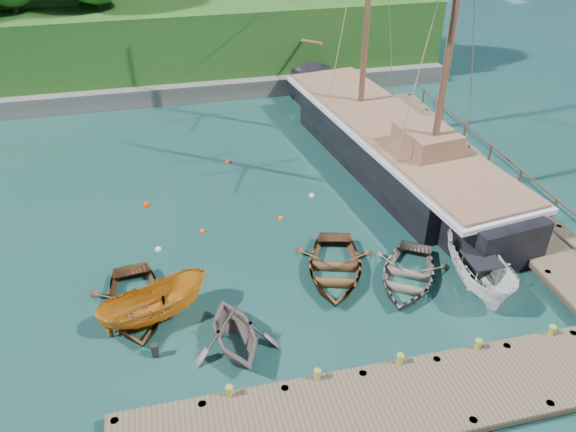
% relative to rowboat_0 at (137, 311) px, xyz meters
% --- Properties ---
extents(ground, '(160.00, 160.00, 0.00)m').
position_rel_rowboat_0_xyz_m(ground, '(7.03, -0.42, 0.00)').
color(ground, '#153733').
rests_on(ground, ground).
extents(dock_near, '(20.00, 3.20, 1.10)m').
position_rel_rowboat_0_xyz_m(dock_near, '(9.03, -6.92, 0.43)').
color(dock_near, brown).
rests_on(dock_near, ground).
extents(dock_east, '(3.20, 24.00, 1.10)m').
position_rel_rowboat_0_xyz_m(dock_east, '(18.53, 6.58, 0.43)').
color(dock_east, brown).
rests_on(dock_east, ground).
extents(bollard_0, '(0.26, 0.26, 0.45)m').
position_rel_rowboat_0_xyz_m(bollard_0, '(3.03, -5.52, 0.00)').
color(bollard_0, olive).
rests_on(bollard_0, ground).
extents(bollard_1, '(0.26, 0.26, 0.45)m').
position_rel_rowboat_0_xyz_m(bollard_1, '(6.03, -5.52, 0.00)').
color(bollard_1, olive).
rests_on(bollard_1, ground).
extents(bollard_2, '(0.26, 0.26, 0.45)m').
position_rel_rowboat_0_xyz_m(bollard_2, '(9.03, -5.52, 0.00)').
color(bollard_2, olive).
rests_on(bollard_2, ground).
extents(bollard_3, '(0.26, 0.26, 0.45)m').
position_rel_rowboat_0_xyz_m(bollard_3, '(12.03, -5.52, 0.00)').
color(bollard_3, olive).
rests_on(bollard_3, ground).
extents(bollard_4, '(0.26, 0.26, 0.45)m').
position_rel_rowboat_0_xyz_m(bollard_4, '(15.03, -5.52, 0.00)').
color(bollard_4, olive).
rests_on(bollard_4, ground).
extents(rowboat_0, '(3.98, 5.27, 1.03)m').
position_rel_rowboat_0_xyz_m(rowboat_0, '(0.00, 0.00, 0.00)').
color(rowboat_0, '#4D3118').
rests_on(rowboat_0, ground).
extents(rowboat_1, '(3.72, 4.16, 1.98)m').
position_rel_rowboat_0_xyz_m(rowboat_1, '(3.61, -2.91, 0.00)').
color(rowboat_1, '#6F635B').
rests_on(rowboat_1, ground).
extents(rowboat_2, '(4.88, 5.84, 1.04)m').
position_rel_rowboat_0_xyz_m(rowboat_2, '(8.49, 0.39, 0.00)').
color(rowboat_2, brown).
rests_on(rowboat_2, ground).
extents(rowboat_3, '(5.33, 5.74, 0.97)m').
position_rel_rowboat_0_xyz_m(rowboat_3, '(11.40, -0.78, 0.00)').
color(rowboat_3, '#6A6057').
rests_on(rowboat_3, ground).
extents(motorboat_orange, '(4.78, 3.00, 1.73)m').
position_rel_rowboat_0_xyz_m(motorboat_orange, '(0.77, -0.63, 0.00)').
color(motorboat_orange, orange).
rests_on(motorboat_orange, ground).
extents(cabin_boat_white, '(2.70, 5.45, 2.02)m').
position_rel_rowboat_0_xyz_m(cabin_boat_white, '(14.24, -1.66, 0.00)').
color(cabin_boat_white, white).
rests_on(cabin_boat_white, ground).
extents(schooner, '(7.74, 27.66, 20.34)m').
position_rel_rowboat_0_xyz_m(schooner, '(14.61, 9.21, 1.13)').
color(schooner, black).
rests_on(schooner, ground).
extents(mooring_buoy_0, '(0.32, 0.32, 0.32)m').
position_rel_rowboat_0_xyz_m(mooring_buoy_0, '(1.03, 4.04, 0.00)').
color(mooring_buoy_0, silver).
rests_on(mooring_buoy_0, ground).
extents(mooring_buoy_1, '(0.30, 0.30, 0.30)m').
position_rel_rowboat_0_xyz_m(mooring_buoy_1, '(3.21, 5.04, 0.00)').
color(mooring_buoy_1, '#D95500').
rests_on(mooring_buoy_1, ground).
extents(mooring_buoy_2, '(0.30, 0.30, 0.30)m').
position_rel_rowboat_0_xyz_m(mooring_buoy_2, '(7.19, 5.29, 0.00)').
color(mooring_buoy_2, '#D66009').
rests_on(mooring_buoy_2, ground).
extents(mooring_buoy_3, '(0.32, 0.32, 0.32)m').
position_rel_rowboat_0_xyz_m(mooring_buoy_3, '(9.30, 7.06, 0.00)').
color(mooring_buoy_3, silver).
rests_on(mooring_buoy_3, ground).
extents(mooring_buoy_4, '(0.36, 0.36, 0.36)m').
position_rel_rowboat_0_xyz_m(mooring_buoy_4, '(0.60, 8.17, 0.00)').
color(mooring_buoy_4, '#E73000').
rests_on(mooring_buoy_4, ground).
extents(mooring_buoy_5, '(0.33, 0.33, 0.33)m').
position_rel_rowboat_0_xyz_m(mooring_buoy_5, '(5.46, 11.92, 0.00)').
color(mooring_buoy_5, '#E83F20').
rests_on(mooring_buoy_5, ground).
extents(headland, '(51.00, 19.31, 12.90)m').
position_rel_rowboat_0_xyz_m(headland, '(-5.84, 30.94, 5.54)').
color(headland, '#474744').
rests_on(headland, ground).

